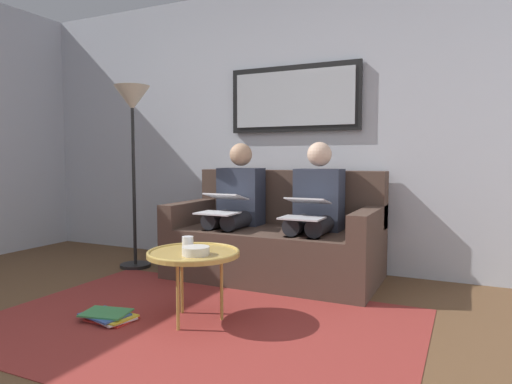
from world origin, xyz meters
TOP-DOWN VIEW (x-y plane):
  - wall_rear at (0.00, -2.60)m, footprint 6.00×0.12m
  - area_rug at (0.00, -0.85)m, footprint 2.60×1.80m
  - couch at (0.00, -2.12)m, footprint 1.72×0.90m
  - framed_mirror at (0.00, -2.51)m, footprint 1.24×0.05m
  - coffee_table at (0.05, -0.90)m, footprint 0.57×0.57m
  - cup at (0.10, -0.91)m, footprint 0.07×0.07m
  - bowl at (-0.02, -0.83)m, footprint 0.16×0.16m
  - person_left at (-0.36, -2.05)m, footprint 0.38×0.58m
  - laptop_silver at (-0.36, -1.81)m, footprint 0.31×0.36m
  - person_right at (0.36, -2.05)m, footprint 0.38×0.58m
  - laptop_white at (0.36, -1.81)m, footprint 0.32×0.38m
  - magazine_stack at (0.53, -0.68)m, footprint 0.35×0.28m
  - standing_lamp at (1.31, -1.85)m, footprint 0.32×0.32m

SIDE VIEW (x-z plane):
  - area_rug at x=0.00m, z-range 0.00..0.01m
  - magazine_stack at x=0.53m, z-range 0.00..0.06m
  - couch at x=0.00m, z-range -0.14..0.76m
  - coffee_table at x=0.05m, z-range 0.20..0.64m
  - bowl at x=-0.02m, z-range 0.43..0.48m
  - cup at x=0.10m, z-range 0.43..0.52m
  - person_left at x=-0.36m, z-range 0.04..1.18m
  - person_right at x=0.36m, z-range 0.04..1.18m
  - laptop_silver at x=-0.36m, z-range 0.56..0.71m
  - laptop_white at x=0.36m, z-range 0.55..0.72m
  - wall_rear at x=0.00m, z-range 0.00..2.60m
  - standing_lamp at x=1.31m, z-range 0.54..2.20m
  - framed_mirror at x=0.00m, z-range 1.25..1.85m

